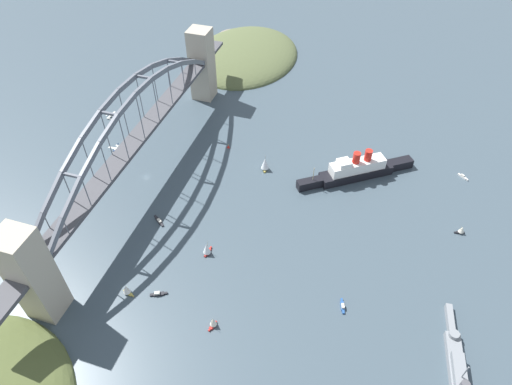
% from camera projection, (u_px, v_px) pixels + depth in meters
% --- Properties ---
extents(ground_plane, '(1400.00, 1400.00, 0.00)m').
position_uv_depth(ground_plane, '(146.00, 177.00, 309.01)').
color(ground_plane, '#3D4C56').
extents(harbor_arch_bridge, '(278.43, 16.87, 68.26)m').
position_uv_depth(harbor_arch_bridge, '(138.00, 140.00, 286.96)').
color(harbor_arch_bridge, '#ADA38E').
rests_on(harbor_arch_bridge, ground).
extents(headland_west_shore, '(125.96, 98.63, 22.60)m').
position_uv_depth(headland_west_shore, '(244.00, 55.00, 433.25)').
color(headland_west_shore, '#515B38').
rests_on(headland_west_shore, ground).
extents(ocean_liner, '(54.16, 73.65, 21.52)m').
position_uv_depth(ocean_liner, '(357.00, 170.00, 304.56)').
color(ocean_liner, black).
rests_on(ocean_liner, ground).
extents(naval_cruiser, '(81.38, 12.73, 16.97)m').
position_uv_depth(naval_cruiser, '(459.00, 382.00, 205.10)').
color(naval_cruiser, gray).
rests_on(naval_cruiser, ground).
extents(seaplane_taxiing_near_bridge, '(7.38, 11.41, 5.08)m').
position_uv_depth(seaplane_taxiing_near_bridge, '(117.00, 149.00, 327.08)').
color(seaplane_taxiing_near_bridge, '#B7B7B2').
rests_on(seaplane_taxiing_near_bridge, ground).
extents(seaplane_second_in_formation, '(10.37, 6.86, 5.01)m').
position_uv_depth(seaplane_second_in_formation, '(111.00, 116.00, 356.98)').
color(seaplane_second_in_formation, '#B7B7B2').
rests_on(seaplane_second_in_formation, ground).
extents(small_boat_0, '(5.73, 6.96, 2.19)m').
position_uv_depth(small_boat_0, '(463.00, 177.00, 307.90)').
color(small_boat_0, silver).
rests_on(small_boat_0, ground).
extents(small_boat_1, '(10.05, 6.52, 11.55)m').
position_uv_depth(small_boat_1, '(265.00, 164.00, 310.75)').
color(small_boat_1, gold).
rests_on(small_boat_1, ground).
extents(small_boat_2, '(7.51, 9.48, 1.97)m').
position_uv_depth(small_boat_2, '(159.00, 221.00, 278.88)').
color(small_boat_2, black).
rests_on(small_boat_2, ground).
extents(small_boat_3, '(8.90, 3.60, 2.44)m').
position_uv_depth(small_boat_3, '(343.00, 306.00, 235.63)').
color(small_boat_3, '#234C8C').
rests_on(small_boat_3, ground).
extents(small_boat_4, '(8.09, 4.90, 9.69)m').
position_uv_depth(small_boat_4, '(207.00, 249.00, 258.36)').
color(small_boat_4, '#B2231E').
rests_on(small_boat_4, ground).
extents(small_boat_5, '(4.86, 7.19, 7.39)m').
position_uv_depth(small_boat_5, '(126.00, 289.00, 239.96)').
color(small_boat_5, gold).
rests_on(small_boat_5, ground).
extents(small_boat_6, '(6.48, 4.43, 7.63)m').
position_uv_depth(small_boat_6, '(213.00, 322.00, 226.03)').
color(small_boat_6, '#B2231E').
rests_on(small_boat_6, ground).
extents(small_boat_7, '(4.33, 6.15, 6.11)m').
position_uv_depth(small_boat_7, '(462.00, 230.00, 270.73)').
color(small_boat_7, black).
rests_on(small_boat_7, ground).
extents(small_boat_8, '(5.25, 8.94, 2.28)m').
position_uv_depth(small_boat_8, '(158.00, 294.00, 241.07)').
color(small_boat_8, black).
rests_on(small_boat_8, ground).
extents(channel_marker_buoy, '(2.20, 2.20, 2.75)m').
position_uv_depth(channel_marker_buoy, '(228.00, 146.00, 331.13)').
color(channel_marker_buoy, red).
rests_on(channel_marker_buoy, ground).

